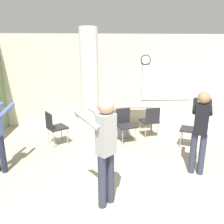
{
  "coord_description": "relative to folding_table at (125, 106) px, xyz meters",
  "views": [
    {
      "loc": [
        -0.54,
        -1.77,
        2.34
      ],
      "look_at": [
        -0.28,
        2.87,
        1.02
      ],
      "focal_mm": 35.0,
      "sensor_mm": 36.0,
      "label": 1
    }
  ],
  "objects": [
    {
      "name": "waste_bin",
      "position": [
        -0.12,
        -0.62,
        -0.57
      ],
      "size": [
        0.3,
        0.3,
        0.3
      ],
      "color": "gray",
      "rests_on": "ground_plane"
    },
    {
      "name": "chair_table_left",
      "position": [
        -0.79,
        -0.63,
        -0.21
      ],
      "size": [
        0.46,
        0.46,
        0.87
      ],
      "color": "#232328",
      "rests_on": "ground_plane"
    },
    {
      "name": "person_playing_side",
      "position": [
        1.12,
        -2.53,
        0.23
      ],
      "size": [
        0.53,
        0.68,
        1.63
      ],
      "color": "#2D3347",
      "rests_on": "ground_plane"
    },
    {
      "name": "support_pillar",
      "position": [
        -0.97,
        -1.48,
        0.68
      ],
      "size": [
        0.39,
        0.39,
        2.8
      ],
      "color": "white",
      "rests_on": "ground_plane"
    },
    {
      "name": "chair_table_right",
      "position": [
        0.62,
        -0.68,
        -0.21
      ],
      "size": [
        0.52,
        0.52,
        0.87
      ],
      "color": "#232328",
      "rests_on": "ground_plane"
    },
    {
      "name": "folding_table",
      "position": [
        0.0,
        0.0,
        0.0
      ],
      "size": [
        1.63,
        0.69,
        0.78
      ],
      "color": "tan",
      "rests_on": "ground_plane"
    },
    {
      "name": "chair_near_pillar",
      "position": [
        -1.89,
        -1.03,
        -0.21
      ],
      "size": [
        0.61,
        0.61,
        0.87
      ],
      "color": "#232328",
      "rests_on": "ground_plane"
    },
    {
      "name": "chair_mid_room",
      "position": [
        1.53,
        -1.35,
        -0.21
      ],
      "size": [
        0.59,
        0.59,
        0.87
      ],
      "color": "#232328",
      "rests_on": "ground_plane"
    },
    {
      "name": "person_playing_front",
      "position": [
        -0.69,
        -3.33,
        0.28
      ],
      "size": [
        0.65,
        0.67,
        1.71
      ],
      "color": "#2D3347",
      "rests_on": "ground_plane"
    },
    {
      "name": "bottle_on_table",
      "position": [
        0.46,
        0.09,
        0.14
      ],
      "size": [
        0.07,
        0.07,
        0.23
      ],
      "color": "silver",
      "rests_on": "folding_table"
    },
    {
      "name": "wall_back",
      "position": [
        -0.17,
        0.56,
        0.68
      ],
      "size": [
        8.0,
        0.15,
        2.8
      ],
      "color": "beige",
      "rests_on": "ground_plane"
    },
    {
      "name": "chair_table_front",
      "position": [
        -0.1,
        -0.9,
        -0.21
      ],
      "size": [
        0.56,
        0.56,
        0.87
      ],
      "color": "#232328",
      "rests_on": "ground_plane"
    }
  ]
}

